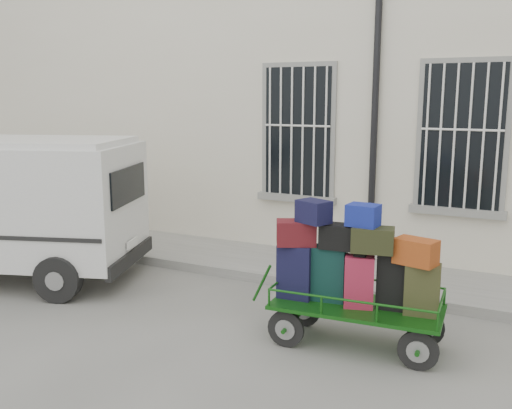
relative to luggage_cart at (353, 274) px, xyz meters
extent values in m
plane|color=slate|center=(-1.59, 0.18, -0.87)|extent=(80.00, 80.00, 0.00)
cube|color=beige|center=(-1.59, 5.68, 2.13)|extent=(24.00, 5.00, 6.00)
cylinder|color=black|center=(-0.64, 3.10, 1.93)|extent=(0.11, 0.11, 5.60)
cube|color=black|center=(-1.99, 3.16, 1.38)|extent=(1.20, 0.08, 2.20)
cube|color=gray|center=(-1.99, 3.14, 0.22)|extent=(1.45, 0.22, 0.12)
cube|color=black|center=(0.71, 3.16, 1.38)|extent=(1.20, 0.08, 2.20)
cube|color=gray|center=(0.71, 3.14, 0.22)|extent=(1.45, 0.22, 0.12)
cube|color=gray|center=(-1.59, 2.38, -0.79)|extent=(24.00, 1.70, 0.15)
cylinder|color=black|center=(-0.66, -0.37, -0.65)|extent=(0.44, 0.08, 0.44)
cylinder|color=gray|center=(-0.66, -0.37, -0.65)|extent=(0.24, 0.09, 0.24)
cylinder|color=black|center=(-0.70, 0.29, -0.65)|extent=(0.44, 0.08, 0.44)
cylinder|color=gray|center=(-0.70, 0.29, -0.65)|extent=(0.24, 0.09, 0.24)
cylinder|color=black|center=(0.82, -0.28, -0.65)|extent=(0.44, 0.08, 0.44)
cylinder|color=gray|center=(0.82, -0.28, -0.65)|extent=(0.24, 0.09, 0.24)
cylinder|color=black|center=(0.78, 0.38, -0.65)|extent=(0.44, 0.08, 0.44)
cylinder|color=gray|center=(0.78, 0.38, -0.65)|extent=(0.24, 0.09, 0.24)
cube|color=#145112|center=(0.06, 0.00, -0.39)|extent=(1.97, 0.99, 0.04)
cylinder|color=#145112|center=(-1.12, -0.07, -0.26)|extent=(0.25, 0.05, 0.49)
cube|color=black|center=(-0.67, -0.07, -0.04)|extent=(0.42, 0.28, 0.65)
cube|color=black|center=(-0.67, -0.07, 0.29)|extent=(0.17, 0.14, 0.03)
cube|color=#0C2C24|center=(-0.30, 0.02, -0.04)|extent=(0.43, 0.28, 0.64)
cube|color=black|center=(-0.30, 0.02, 0.29)|extent=(0.17, 0.13, 0.03)
cube|color=maroon|center=(0.09, -0.04, -0.07)|extent=(0.37, 0.29, 0.60)
cube|color=black|center=(0.09, -0.04, 0.24)|extent=(0.14, 0.11, 0.03)
cube|color=black|center=(0.42, 0.09, -0.04)|extent=(0.33, 0.26, 0.66)
cube|color=black|center=(0.42, 0.09, 0.30)|extent=(0.13, 0.12, 0.03)
cube|color=#32351A|center=(0.77, 0.06, -0.08)|extent=(0.40, 0.29, 0.56)
cube|color=black|center=(0.77, 0.06, 0.21)|extent=(0.16, 0.13, 0.03)
cube|color=#521510|center=(-0.68, -0.06, 0.42)|extent=(0.54, 0.46, 0.29)
cube|color=black|center=(-0.17, 0.02, 0.42)|extent=(0.45, 0.30, 0.28)
cube|color=#272B15|center=(0.22, -0.02, 0.43)|extent=(0.50, 0.35, 0.28)
cube|color=maroon|center=(0.69, 0.03, 0.34)|extent=(0.49, 0.37, 0.28)
cube|color=black|center=(-0.46, -0.08, 0.70)|extent=(0.43, 0.38, 0.26)
cube|color=navy|center=(0.10, 0.01, 0.69)|extent=(0.36, 0.29, 0.24)
cube|color=black|center=(-3.71, 0.65, 0.68)|extent=(0.48, 1.31, 0.54)
cube|color=black|center=(-3.72, 0.64, -0.45)|extent=(0.68, 1.75, 0.22)
cube|color=white|center=(-3.68, 0.66, -0.22)|extent=(0.16, 0.40, 0.12)
cylinder|color=black|center=(-4.12, -0.45, -0.53)|extent=(0.70, 0.42, 0.67)
cylinder|color=black|center=(-4.70, 1.26, -0.53)|extent=(0.70, 0.42, 0.67)
camera|label=1|loc=(1.79, -6.07, 2.00)|focal=40.00mm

